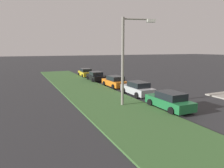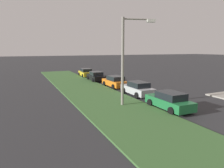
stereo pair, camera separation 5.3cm
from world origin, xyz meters
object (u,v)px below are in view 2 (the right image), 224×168
at_px(parked_car_silver, 138,89).
at_px(parked_car_yellow, 86,73).
at_px(parked_car_green, 169,101).
at_px(parked_car_black, 96,76).
at_px(streetlight, 127,55).
at_px(parked_car_orange, 115,82).

bearing_deg(parked_car_silver, parked_car_yellow, 1.11).
height_order(parked_car_green, parked_car_yellow, same).
distance_m(parked_car_green, parked_car_silver, 5.64).
distance_m(parked_car_silver, parked_car_black, 11.22).
height_order(parked_car_green, streetlight, streetlight).
height_order(parked_car_silver, parked_car_orange, same).
bearing_deg(parked_car_yellow, parked_car_green, -176.99).
relative_size(parked_car_orange, parked_car_yellow, 0.99).
xyz_separation_m(parked_car_orange, parked_car_black, (5.91, 0.47, 0.00)).
bearing_deg(parked_car_orange, parked_car_black, 2.74).
xyz_separation_m(parked_car_silver, parked_car_orange, (5.28, 0.18, 0.00)).
height_order(parked_car_black, parked_car_yellow, same).
height_order(parked_car_silver, parked_car_yellow, same).
bearing_deg(parked_car_silver, streetlight, 134.89).
distance_m(parked_car_black, parked_car_yellow, 5.54).
bearing_deg(parked_car_black, streetlight, 172.41).
bearing_deg(parked_car_yellow, parked_car_silver, -175.43).
xyz_separation_m(parked_car_yellow, streetlight, (-19.95, 2.61, 3.67)).
height_order(parked_car_yellow, streetlight, streetlight).
bearing_deg(parked_car_orange, parked_car_silver, -179.82).
height_order(parked_car_green, parked_car_orange, same).
relative_size(parked_car_yellow, streetlight, 0.58).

